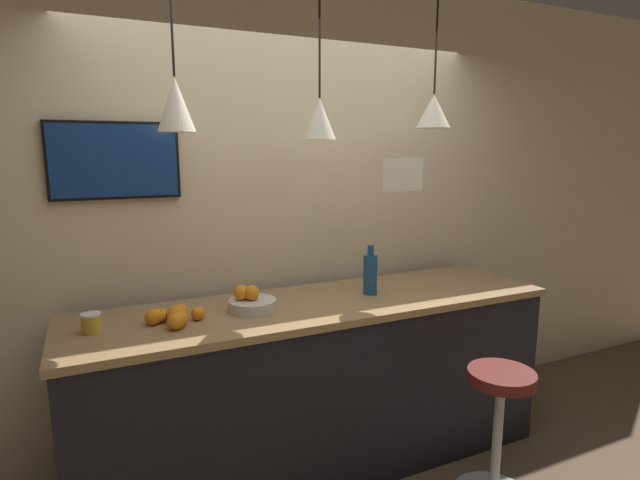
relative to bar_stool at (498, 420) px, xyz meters
name	(u,v)px	position (x,y,z in m)	size (l,w,h in m)	color
back_wall	(289,212)	(-0.70, 1.15, 0.99)	(8.00, 0.06, 2.90)	beige
service_counter	(320,384)	(-0.70, 0.68, 0.04)	(2.72, 0.71, 1.00)	black
bar_stool	(498,420)	(0.00, 0.00, 0.00)	(0.43, 0.43, 0.73)	#B7B7BC
fruit_bowl	(251,301)	(-1.10, 0.70, 0.59)	(0.25, 0.25, 0.14)	beige
orange_pile	(173,316)	(-1.51, 0.66, 0.58)	(0.29, 0.21, 0.09)	orange
juice_bottle	(370,273)	(-0.37, 0.69, 0.66)	(0.08, 0.08, 0.29)	navy
spread_jar	(91,323)	(-1.87, 0.69, 0.59)	(0.09, 0.09, 0.09)	gold
pendant_lamp_left	(176,104)	(-1.44, 0.69, 1.59)	(0.18, 0.18, 0.88)	black
pendant_lamp_middle	(320,118)	(-0.70, 0.69, 1.54)	(0.18, 0.18, 0.91)	black
pendant_lamp_right	(434,111)	(0.03, 0.69, 1.60)	(0.20, 0.20, 0.84)	black
mounted_tv	(115,161)	(-1.70, 1.10, 1.32)	(0.66, 0.04, 0.41)	black
hanging_menu_board	(403,175)	(-0.36, 0.41, 1.25)	(0.24, 0.01, 0.17)	white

